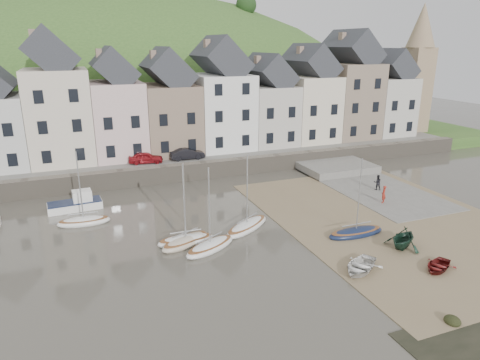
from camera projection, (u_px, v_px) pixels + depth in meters
name	position (u px, v px, depth m)	size (l,w,h in m)	color
ground	(269.00, 241.00, 32.12)	(160.00, 160.00, 0.00)	#413C33
quay_land	(172.00, 143.00, 60.30)	(90.00, 30.00, 1.50)	#365A24
quay_street	(194.00, 157.00, 49.85)	(70.00, 7.00, 0.10)	slate
seawall	(203.00, 170.00, 46.94)	(70.00, 1.20, 1.80)	slate
beach	(389.00, 220.00, 35.93)	(18.00, 26.00, 0.06)	#7D6A4C
slipway	(368.00, 186.00, 44.41)	(8.00, 18.00, 0.12)	slate
hillside	(122.00, 206.00, 89.08)	(134.40, 84.00, 84.00)	#365A24
townhouse_terrace	(199.00, 102.00, 51.82)	(61.05, 8.00, 13.93)	silver
church_spire	(418.00, 65.00, 62.09)	(4.00, 4.00, 18.00)	#997F60
sailboat_0	(84.00, 221.00, 35.05)	(4.23, 1.72, 6.32)	white
sailboat_1	(186.00, 240.00, 31.69)	(4.27, 1.57, 6.32)	white
sailboat_2	(186.00, 241.00, 31.48)	(4.47, 3.22, 6.32)	beige
sailboat_3	(210.00, 246.00, 30.71)	(4.64, 3.39, 6.32)	white
sailboat_4	(247.00, 226.00, 34.09)	(5.10, 4.08, 6.32)	white
sailboat_5	(356.00, 232.00, 32.96)	(4.75, 1.53, 6.32)	#131E3D
motorboat_2	(77.00, 203.00, 38.10)	(4.64, 2.07, 1.70)	white
rowboat_white	(360.00, 266.00, 27.68)	(2.31, 3.24, 0.67)	white
rowboat_green	(403.00, 238.00, 30.72)	(2.55, 2.96, 1.56)	#163124
rowboat_red	(438.00, 266.00, 27.85)	(1.85, 2.59, 0.54)	maroon
person_red	(384.00, 194.00, 39.29)	(0.59, 0.39, 1.61)	maroon
person_dark	(377.00, 182.00, 42.80)	(0.74, 0.58, 1.53)	black
car_left	(146.00, 158.00, 46.78)	(1.46, 3.64, 1.24)	maroon
car_right	(187.00, 154.00, 48.38)	(1.34, 3.85, 1.27)	black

